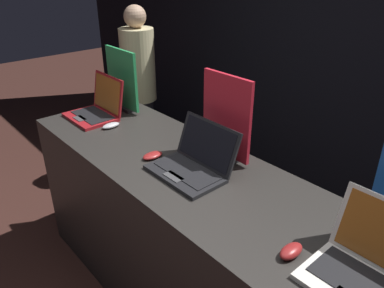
{
  "coord_description": "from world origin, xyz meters",
  "views": [
    {
      "loc": [
        1.24,
        -0.74,
        1.96
      ],
      "look_at": [
        0.0,
        0.35,
        1.13
      ],
      "focal_mm": 35.0,
      "sensor_mm": 36.0,
      "label": 1
    }
  ],
  "objects_px": {
    "person_bystander": "(140,92)",
    "mouse_front": "(111,126)",
    "promo_stand_front": "(122,81)",
    "laptop_back": "(373,269)",
    "mouse_back": "(291,251)",
    "laptop_middle": "(194,162)",
    "mouse_middle": "(153,155)",
    "promo_stand_middle": "(226,120)",
    "laptop_front": "(97,108)"
  },
  "relations": [
    {
      "from": "promo_stand_front",
      "to": "laptop_back",
      "type": "xyz_separation_m",
      "value": [
        1.91,
        -0.24,
        -0.14
      ]
    },
    {
      "from": "laptop_back",
      "to": "person_bystander",
      "type": "bearing_deg",
      "value": 162.92
    },
    {
      "from": "laptop_front",
      "to": "mouse_middle",
      "type": "height_order",
      "value": "laptop_front"
    },
    {
      "from": "mouse_front",
      "to": "mouse_middle",
      "type": "xyz_separation_m",
      "value": [
        0.5,
        -0.04,
        -0.0
      ]
    },
    {
      "from": "laptop_back",
      "to": "promo_stand_middle",
      "type": "bearing_deg",
      "value": 164.23
    },
    {
      "from": "laptop_middle",
      "to": "promo_stand_front",
      "type": "bearing_deg",
      "value": 168.16
    },
    {
      "from": "mouse_front",
      "to": "mouse_back",
      "type": "xyz_separation_m",
      "value": [
        1.43,
        -0.09,
        0.0
      ]
    },
    {
      "from": "laptop_front",
      "to": "person_bystander",
      "type": "distance_m",
      "value": 0.98
    },
    {
      "from": "mouse_back",
      "to": "promo_stand_middle",
      "type": "bearing_deg",
      "value": 152.56
    },
    {
      "from": "promo_stand_front",
      "to": "person_bystander",
      "type": "xyz_separation_m",
      "value": [
        -0.6,
        0.53,
        -0.35
      ]
    },
    {
      "from": "mouse_front",
      "to": "laptop_back",
      "type": "distance_m",
      "value": 1.69
    },
    {
      "from": "promo_stand_front",
      "to": "mouse_back",
      "type": "bearing_deg",
      "value": -11.34
    },
    {
      "from": "laptop_middle",
      "to": "mouse_back",
      "type": "distance_m",
      "value": 0.69
    },
    {
      "from": "mouse_middle",
      "to": "mouse_back",
      "type": "distance_m",
      "value": 0.94
    },
    {
      "from": "person_bystander",
      "to": "laptop_middle",
      "type": "bearing_deg",
      "value": -24.93
    },
    {
      "from": "promo_stand_middle",
      "to": "laptop_front",
      "type": "bearing_deg",
      "value": -166.66
    },
    {
      "from": "mouse_back",
      "to": "laptop_middle",
      "type": "bearing_deg",
      "value": 169.38
    },
    {
      "from": "laptop_middle",
      "to": "mouse_middle",
      "type": "distance_m",
      "value": 0.27
    },
    {
      "from": "laptop_middle",
      "to": "laptop_back",
      "type": "relative_size",
      "value": 1.03
    },
    {
      "from": "laptop_back",
      "to": "promo_stand_front",
      "type": "bearing_deg",
      "value": 172.77
    },
    {
      "from": "person_bystander",
      "to": "mouse_front",
      "type": "bearing_deg",
      "value": -43.0
    },
    {
      "from": "laptop_front",
      "to": "person_bystander",
      "type": "xyz_separation_m",
      "value": [
        -0.6,
        0.74,
        -0.21
      ]
    },
    {
      "from": "promo_stand_front",
      "to": "promo_stand_middle",
      "type": "height_order",
      "value": "promo_stand_middle"
    },
    {
      "from": "laptop_front",
      "to": "mouse_back",
      "type": "relative_size",
      "value": 3.12
    },
    {
      "from": "laptop_front",
      "to": "laptop_middle",
      "type": "relative_size",
      "value": 0.9
    },
    {
      "from": "laptop_middle",
      "to": "person_bystander",
      "type": "relative_size",
      "value": 0.24
    },
    {
      "from": "promo_stand_front",
      "to": "mouse_middle",
      "type": "distance_m",
      "value": 0.8
    },
    {
      "from": "mouse_middle",
      "to": "promo_stand_middle",
      "type": "height_order",
      "value": "promo_stand_middle"
    },
    {
      "from": "laptop_middle",
      "to": "promo_stand_middle",
      "type": "relative_size",
      "value": 0.84
    },
    {
      "from": "mouse_middle",
      "to": "person_bystander",
      "type": "relative_size",
      "value": 0.07
    },
    {
      "from": "promo_stand_front",
      "to": "mouse_back",
      "type": "xyz_separation_m",
      "value": [
        1.66,
        -0.33,
        -0.18
      ]
    },
    {
      "from": "mouse_front",
      "to": "promo_stand_middle",
      "type": "relative_size",
      "value": 0.25
    },
    {
      "from": "promo_stand_front",
      "to": "laptop_back",
      "type": "height_order",
      "value": "promo_stand_front"
    },
    {
      "from": "promo_stand_front",
      "to": "person_bystander",
      "type": "bearing_deg",
      "value": 138.73
    },
    {
      "from": "mouse_front",
      "to": "laptop_back",
      "type": "bearing_deg",
      "value": -0.05
    },
    {
      "from": "mouse_middle",
      "to": "mouse_back",
      "type": "xyz_separation_m",
      "value": [
        0.94,
        -0.06,
        0.0
      ]
    },
    {
      "from": "laptop_front",
      "to": "promo_stand_front",
      "type": "distance_m",
      "value": 0.25
    },
    {
      "from": "mouse_middle",
      "to": "mouse_back",
      "type": "relative_size",
      "value": 1.06
    },
    {
      "from": "laptop_front",
      "to": "mouse_back",
      "type": "height_order",
      "value": "laptop_front"
    },
    {
      "from": "laptop_middle",
      "to": "laptop_front",
      "type": "bearing_deg",
      "value": -179.67
    },
    {
      "from": "mouse_front",
      "to": "laptop_front",
      "type": "bearing_deg",
      "value": 172.17
    },
    {
      "from": "mouse_middle",
      "to": "laptop_back",
      "type": "bearing_deg",
      "value": 1.64
    },
    {
      "from": "mouse_front",
      "to": "mouse_back",
      "type": "distance_m",
      "value": 1.44
    },
    {
      "from": "promo_stand_front",
      "to": "mouse_back",
      "type": "relative_size",
      "value": 3.84
    },
    {
      "from": "promo_stand_front",
      "to": "laptop_back",
      "type": "bearing_deg",
      "value": -7.23
    },
    {
      "from": "laptop_middle",
      "to": "promo_stand_middle",
      "type": "bearing_deg",
      "value": 90.0
    },
    {
      "from": "laptop_front",
      "to": "mouse_middle",
      "type": "distance_m",
      "value": 0.73
    },
    {
      "from": "promo_stand_middle",
      "to": "person_bystander",
      "type": "distance_m",
      "value": 1.7
    },
    {
      "from": "mouse_middle",
      "to": "laptop_back",
      "type": "relative_size",
      "value": 0.31
    },
    {
      "from": "laptop_back",
      "to": "mouse_back",
      "type": "bearing_deg",
      "value": -160.33
    }
  ]
}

